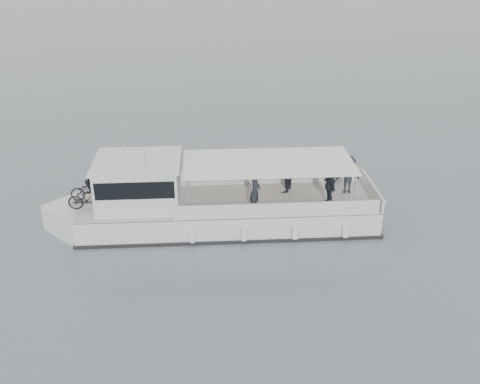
{
  "coord_description": "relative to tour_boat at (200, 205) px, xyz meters",
  "views": [
    {
      "loc": [
        -0.92,
        -19.38,
        11.85
      ],
      "look_at": [
        -0.39,
        1.82,
        1.6
      ],
      "focal_mm": 40.0,
      "sensor_mm": 36.0,
      "label": 1
    }
  ],
  "objects": [
    {
      "name": "ground",
      "position": [
        2.18,
        -1.77,
        -1.02
      ],
      "size": [
        1400.0,
        1400.0,
        0.0
      ],
      "primitive_type": "plane",
      "color": "#525D61",
      "rests_on": "ground"
    },
    {
      "name": "tour_boat",
      "position": [
        0.0,
        0.0,
        0.0
      ],
      "size": [
        14.87,
        4.15,
        6.2
      ],
      "rotation": [
        0.0,
        0.0,
        0.04
      ],
      "color": "white",
      "rests_on": "ground"
    }
  ]
}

